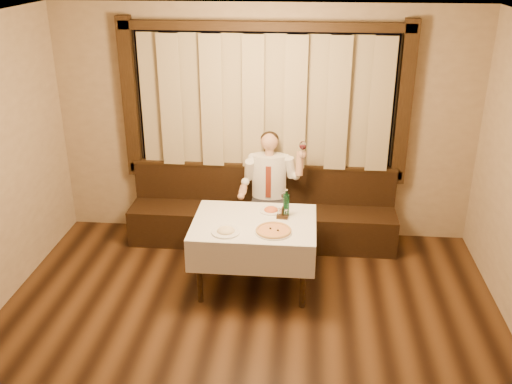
# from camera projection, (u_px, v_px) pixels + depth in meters

# --- Properties ---
(room) EXTENTS (5.01, 6.01, 2.81)m
(room) POSITION_uv_depth(u_px,v_px,m) (246.00, 181.00, 4.90)
(room) COLOR black
(room) RESTS_ON ground
(banquette) EXTENTS (3.20, 0.61, 0.94)m
(banquette) POSITION_uv_depth(u_px,v_px,m) (262.00, 217.00, 6.97)
(banquette) COLOR black
(banquette) RESTS_ON ground
(dining_table) EXTENTS (1.27, 0.97, 0.76)m
(dining_table) POSITION_uv_depth(u_px,v_px,m) (254.00, 230.00, 5.90)
(dining_table) COLOR black
(dining_table) RESTS_ON ground
(pizza) EXTENTS (0.37, 0.37, 0.04)m
(pizza) POSITION_uv_depth(u_px,v_px,m) (274.00, 231.00, 5.63)
(pizza) COLOR white
(pizza) RESTS_ON dining_table
(pasta_red) EXTENTS (0.25, 0.25, 0.08)m
(pasta_red) POSITION_uv_depth(u_px,v_px,m) (271.00, 208.00, 6.07)
(pasta_red) COLOR white
(pasta_red) RESTS_ON dining_table
(pasta_cream) EXTENTS (0.29, 0.29, 0.10)m
(pasta_cream) POSITION_uv_depth(u_px,v_px,m) (226.00, 229.00, 5.61)
(pasta_cream) COLOR white
(pasta_cream) RESTS_ON dining_table
(green_bottle) EXTENTS (0.07, 0.07, 0.30)m
(green_bottle) POSITION_uv_depth(u_px,v_px,m) (286.00, 205.00, 5.93)
(green_bottle) COLOR #0F4926
(green_bottle) RESTS_ON dining_table
(table_wine_glass) EXTENTS (0.08, 0.08, 0.20)m
(table_wine_glass) POSITION_uv_depth(u_px,v_px,m) (284.00, 196.00, 6.08)
(table_wine_glass) COLOR white
(table_wine_glass) RESTS_ON dining_table
(cruet_caddy) EXTENTS (0.12, 0.07, 0.13)m
(cruet_caddy) POSITION_uv_depth(u_px,v_px,m) (282.00, 214.00, 5.91)
(cruet_caddy) COLOR black
(cruet_caddy) RESTS_ON dining_table
(seated_man) EXTENTS (0.76, 0.57, 1.40)m
(seated_man) POSITION_uv_depth(u_px,v_px,m) (269.00, 182.00, 6.68)
(seated_man) COLOR black
(seated_man) RESTS_ON ground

